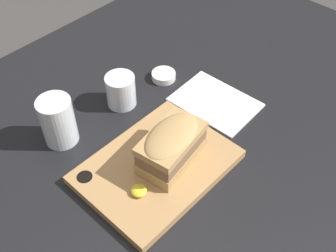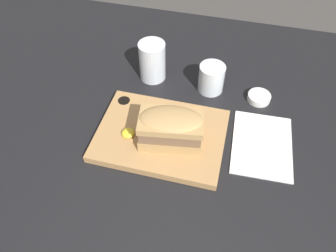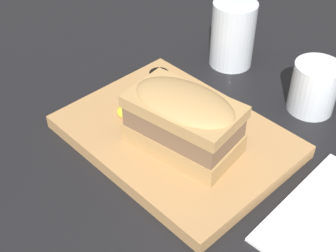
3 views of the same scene
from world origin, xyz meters
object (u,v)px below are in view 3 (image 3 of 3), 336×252
serving_board (175,135)px  wine_glass (313,90)px  sandwich (184,119)px  water_glass (232,38)px

serving_board → wine_glass: wine_glass is taller
serving_board → sandwich: sandwich is taller
wine_glass → serving_board: bearing=-114.0°
water_glass → wine_glass: bearing=-3.7°
sandwich → water_glass: water_glass is taller
serving_board → water_glass: size_ratio=2.73×
serving_board → wine_glass: (8.99, 20.18, 2.47)cm
sandwich → water_glass: (-10.94, 22.79, -1.74)cm
serving_board → sandwich: 6.54cm
sandwich → wine_glass: (5.98, 21.70, -3.13)cm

